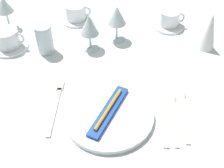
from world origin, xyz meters
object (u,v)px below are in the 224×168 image
at_px(napkin_folded, 209,31).
at_px(wine_glass_right, 4,7).
at_px(drink_tumbler, 45,41).
at_px(fork_outer, 56,105).
at_px(spoon_soup, 174,112).
at_px(coffee_cup_right, 8,38).
at_px(dinner_plate, 109,115).
at_px(dinner_knife, 164,116).
at_px(wine_glass_left, 89,26).
at_px(wine_glass_centre, 117,17).
at_px(coffee_cup_far, 76,11).
at_px(spoon_dessert, 184,108).
at_px(toothbrush_package, 109,111).
at_px(coffee_cup_left, 170,18).

bearing_deg(napkin_folded, wine_glass_right, 175.22).
bearing_deg(drink_tumbler, fork_outer, -70.53).
bearing_deg(wine_glass_right, napkin_folded, -4.78).
distance_m(spoon_soup, coffee_cup_right, 0.66).
bearing_deg(dinner_plate, dinner_knife, 4.91).
distance_m(dinner_knife, wine_glass_left, 0.42).
distance_m(wine_glass_centre, napkin_folded, 0.34).
xyz_separation_m(coffee_cup_far, wine_glass_left, (0.09, -0.19, 0.06)).
distance_m(spoon_soup, drink_tumbler, 0.53).
bearing_deg(spoon_soup, spoon_dessert, 29.07).
bearing_deg(spoon_dessert, fork_outer, -177.30).
relative_size(wine_glass_centre, wine_glass_left, 1.01).
relative_size(coffee_cup_far, drink_tumbler, 0.97).
bearing_deg(wine_glass_left, fork_outer, -103.10).
bearing_deg(spoon_dessert, spoon_soup, -150.93).
height_order(fork_outer, spoon_dessert, spoon_dessert).
distance_m(dinner_knife, coffee_cup_right, 0.64).
relative_size(spoon_soup, spoon_dessert, 0.97).
xyz_separation_m(dinner_knife, drink_tumbler, (-0.43, 0.28, 0.05)).
distance_m(dinner_knife, spoon_soup, 0.04).
bearing_deg(toothbrush_package, dinner_plate, 180.00).
bearing_deg(toothbrush_package, wine_glass_right, 135.96).
bearing_deg(spoon_dessert, coffee_cup_right, 158.01).
xyz_separation_m(spoon_soup, wine_glass_right, (-0.65, 0.40, 0.10)).
bearing_deg(wine_glass_right, dinner_plate, -44.04).
bearing_deg(fork_outer, coffee_cup_right, 130.83).
xyz_separation_m(spoon_soup, wine_glass_left, (-0.30, 0.30, 0.10)).
relative_size(wine_glass_centre, wine_glass_right, 1.03).
bearing_deg(napkin_folded, toothbrush_package, -132.23).
height_order(wine_glass_left, wine_glass_right, wine_glass_left).
height_order(coffee_cup_left, drink_tumbler, drink_tumbler).
distance_m(toothbrush_package, dinner_knife, 0.17).
distance_m(spoon_soup, spoon_dessert, 0.04).
relative_size(dinner_knife, wine_glass_left, 1.67).
distance_m(fork_outer, napkin_folded, 0.61).
relative_size(fork_outer, coffee_cup_right, 2.07).
xyz_separation_m(coffee_cup_right, drink_tumbler, (0.14, -0.01, 0.01)).
distance_m(toothbrush_package, wine_glass_left, 0.35).
bearing_deg(dinner_knife, napkin_folded, 64.39).
bearing_deg(coffee_cup_far, coffee_cup_left, -1.86).
xyz_separation_m(spoon_dessert, coffee_cup_far, (-0.41, 0.47, 0.04)).
height_order(dinner_plate, spoon_dessert, dinner_plate).
height_order(toothbrush_package, dinner_knife, toothbrush_package).
bearing_deg(coffee_cup_left, toothbrush_package, -112.03).
distance_m(spoon_soup, napkin_folded, 0.37).
distance_m(spoon_dessert, coffee_cup_far, 0.62).
distance_m(coffee_cup_far, napkin_folded, 0.54).
relative_size(spoon_soup, coffee_cup_far, 1.89).
bearing_deg(wine_glass_centre, spoon_dessert, -55.80).
distance_m(dinner_knife, napkin_folded, 0.40).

